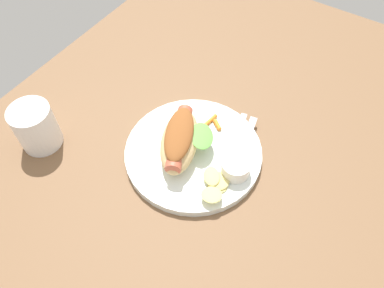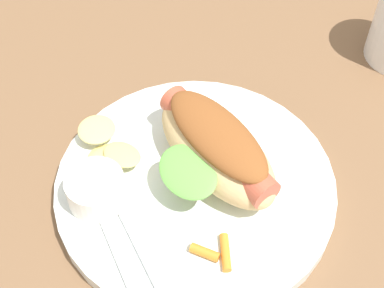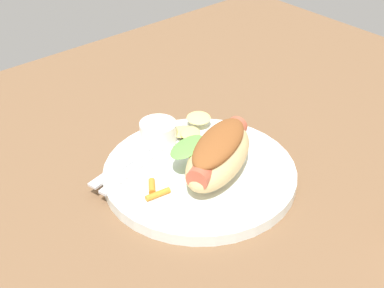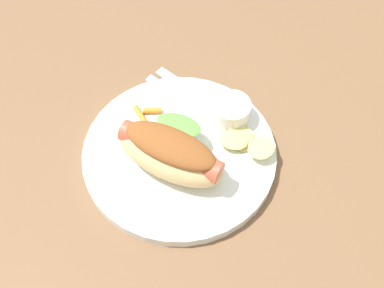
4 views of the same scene
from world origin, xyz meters
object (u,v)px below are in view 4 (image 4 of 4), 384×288
object	(u,v)px
hot_dog	(171,152)
carrot_garnish	(146,113)
fork	(192,104)
knife	(193,92)
plate	(181,155)
sauce_ramekin	(229,109)
chips_pile	(245,141)

from	to	relation	value
hot_dog	carrot_garnish	world-z (taller)	hot_dog
hot_dog	fork	bearing A→B (deg)	103.08
hot_dog	fork	world-z (taller)	hot_dog
hot_dog	knife	world-z (taller)	hot_dog
plate	sauce_ramekin	size ratio (longest dim) A/B	4.93
knife	fork	bearing A→B (deg)	-52.92
hot_dog	chips_pile	size ratio (longest dim) A/B	1.99
fork	knife	distance (cm)	2.20
chips_pile	carrot_garnish	world-z (taller)	chips_pile
fork	chips_pile	world-z (taller)	chips_pile
carrot_garnish	hot_dog	bearing A→B (deg)	-13.42
sauce_ramekin	fork	bearing A→B (deg)	-147.20
chips_pile	carrot_garnish	xyz separation A→B (cm)	(-12.09, -7.47, -0.46)
plate	sauce_ramekin	world-z (taller)	sauce_ramekin
sauce_ramekin	knife	world-z (taller)	sauce_ramekin
chips_pile	fork	bearing A→B (deg)	-171.30
sauce_ramekin	fork	size ratio (longest dim) A/B	0.31
plate	hot_dog	xyz separation A→B (cm)	(0.94, -2.14, 3.95)
plate	fork	size ratio (longest dim) A/B	1.55
fork	knife	bearing A→B (deg)	124.99
sauce_ramekin	knife	distance (cm)	6.51
knife	carrot_garnish	distance (cm)	7.49
sauce_ramekin	knife	bearing A→B (deg)	-166.45
sauce_ramekin	chips_pile	bearing A→B (deg)	-16.23
hot_dog	carrot_garnish	xyz separation A→B (cm)	(-8.69, 2.07, -2.75)
sauce_ramekin	chips_pile	size ratio (longest dim) A/B	0.66
knife	chips_pile	size ratio (longest dim) A/B	1.64
plate	carrot_garnish	bearing A→B (deg)	-179.51
plate	hot_dog	size ratio (longest dim) A/B	1.62
plate	carrot_garnish	size ratio (longest dim) A/B	7.17
sauce_ramekin	chips_pile	world-z (taller)	sauce_ramekin
plate	carrot_garnish	world-z (taller)	carrot_garnish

